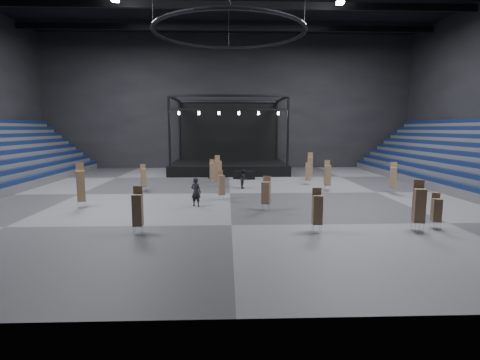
{
  "coord_description": "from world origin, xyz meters",
  "views": [
    {
      "loc": [
        -0.25,
        -31.02,
        5.39
      ],
      "look_at": [
        0.78,
        -2.0,
        1.4
      ],
      "focal_mm": 28.0,
      "sensor_mm": 36.0,
      "label": 1
    }
  ],
  "objects_px": {
    "flight_case_mid": "(240,175)",
    "chair_stack_8": "(436,210)",
    "flight_case_right": "(248,175)",
    "chair_stack_11": "(143,177)",
    "stage": "(229,160)",
    "chair_stack_4": "(310,166)",
    "chair_stack_5": "(393,177)",
    "chair_stack_10": "(327,175)",
    "chair_stack_1": "(317,209)",
    "chair_stack_9": "(212,170)",
    "flight_case_left": "(214,175)",
    "man_center": "(196,192)",
    "crew_member": "(244,179)",
    "chair_stack_3": "(419,205)",
    "chair_stack_13": "(138,209)",
    "chair_stack_0": "(266,192)",
    "chair_stack_7": "(81,185)",
    "chair_stack_2": "(308,173)",
    "chair_stack_12": "(221,185)",
    "chair_stack_6": "(218,171)"
  },
  "relations": [
    {
      "from": "flight_case_mid",
      "to": "chair_stack_8",
      "type": "distance_m",
      "value": 22.89
    },
    {
      "from": "flight_case_mid",
      "to": "flight_case_right",
      "type": "relative_size",
      "value": 0.94
    },
    {
      "from": "chair_stack_8",
      "to": "chair_stack_11",
      "type": "relative_size",
      "value": 0.83
    },
    {
      "from": "stage",
      "to": "chair_stack_4",
      "type": "height_order",
      "value": "stage"
    },
    {
      "from": "chair_stack_5",
      "to": "chair_stack_10",
      "type": "xyz_separation_m",
      "value": [
        -5.0,
        1.93,
        -0.01
      ]
    },
    {
      "from": "chair_stack_10",
      "to": "chair_stack_1",
      "type": "bearing_deg",
      "value": -107.61
    },
    {
      "from": "stage",
      "to": "chair_stack_9",
      "type": "relative_size",
      "value": 6.03
    },
    {
      "from": "chair_stack_9",
      "to": "chair_stack_5",
      "type": "bearing_deg",
      "value": -30.11
    },
    {
      "from": "flight_case_left",
      "to": "flight_case_right",
      "type": "bearing_deg",
      "value": -12.86
    },
    {
      "from": "chair_stack_10",
      "to": "man_center",
      "type": "relative_size",
      "value": 1.31
    },
    {
      "from": "stage",
      "to": "chair_stack_1",
      "type": "height_order",
      "value": "stage"
    },
    {
      "from": "crew_member",
      "to": "flight_case_right",
      "type": "bearing_deg",
      "value": -1.24
    },
    {
      "from": "flight_case_left",
      "to": "chair_stack_3",
      "type": "xyz_separation_m",
      "value": [
        11.52,
        -21.48,
        1.02
      ]
    },
    {
      "from": "chair_stack_11",
      "to": "chair_stack_13",
      "type": "distance_m",
      "value": 13.7
    },
    {
      "from": "chair_stack_0",
      "to": "chair_stack_8",
      "type": "relative_size",
      "value": 1.17
    },
    {
      "from": "chair_stack_8",
      "to": "chair_stack_0",
      "type": "bearing_deg",
      "value": 159.4
    },
    {
      "from": "chair_stack_7",
      "to": "chair_stack_9",
      "type": "xyz_separation_m",
      "value": [
        8.5,
        11.94,
        -0.34
      ]
    },
    {
      "from": "chair_stack_10",
      "to": "chair_stack_8",
      "type": "bearing_deg",
      "value": -79.23
    },
    {
      "from": "chair_stack_0",
      "to": "chair_stack_13",
      "type": "bearing_deg",
      "value": -124.25
    },
    {
      "from": "stage",
      "to": "man_center",
      "type": "xyz_separation_m",
      "value": [
        -2.41,
        -21.46,
        -0.44
      ]
    },
    {
      "from": "stage",
      "to": "chair_stack_2",
      "type": "relative_size",
      "value": 6.59
    },
    {
      "from": "chair_stack_0",
      "to": "flight_case_left",
      "type": "bearing_deg",
      "value": 122.92
    },
    {
      "from": "chair_stack_8",
      "to": "crew_member",
      "type": "height_order",
      "value": "chair_stack_8"
    },
    {
      "from": "chair_stack_3",
      "to": "chair_stack_1",
      "type": "bearing_deg",
      "value": -169.74
    },
    {
      "from": "chair_stack_11",
      "to": "crew_member",
      "type": "distance_m",
      "value": 8.88
    },
    {
      "from": "chair_stack_4",
      "to": "chair_stack_11",
      "type": "bearing_deg",
      "value": -143.98
    },
    {
      "from": "flight_case_right",
      "to": "chair_stack_8",
      "type": "relative_size",
      "value": 0.7
    },
    {
      "from": "flight_case_left",
      "to": "chair_stack_2",
      "type": "bearing_deg",
      "value": -26.47
    },
    {
      "from": "chair_stack_0",
      "to": "chair_stack_3",
      "type": "distance_m",
      "value": 9.26
    },
    {
      "from": "flight_case_right",
      "to": "chair_stack_12",
      "type": "height_order",
      "value": "chair_stack_12"
    },
    {
      "from": "stage",
      "to": "crew_member",
      "type": "xyz_separation_m",
      "value": [
        1.29,
        -13.58,
        -0.58
      ]
    },
    {
      "from": "chair_stack_9",
      "to": "chair_stack_12",
      "type": "relative_size",
      "value": 1.03
    },
    {
      "from": "stage",
      "to": "chair_stack_11",
      "type": "distance_m",
      "value": 16.58
    },
    {
      "from": "chair_stack_1",
      "to": "man_center",
      "type": "height_order",
      "value": "chair_stack_1"
    },
    {
      "from": "chair_stack_1",
      "to": "chair_stack_12",
      "type": "bearing_deg",
      "value": 120.97
    },
    {
      "from": "flight_case_mid",
      "to": "chair_stack_9",
      "type": "relative_size",
      "value": 0.55
    },
    {
      "from": "chair_stack_3",
      "to": "crew_member",
      "type": "xyz_separation_m",
      "value": [
        -8.61,
        14.65,
        -0.54
      ]
    },
    {
      "from": "chair_stack_0",
      "to": "chair_stack_2",
      "type": "bearing_deg",
      "value": 84.47
    },
    {
      "from": "flight_case_left",
      "to": "chair_stack_1",
      "type": "relative_size",
      "value": 0.51
    },
    {
      "from": "stage",
      "to": "chair_stack_13",
      "type": "bearing_deg",
      "value": -99.75
    },
    {
      "from": "chair_stack_7",
      "to": "chair_stack_8",
      "type": "relative_size",
      "value": 1.6
    },
    {
      "from": "chair_stack_5",
      "to": "chair_stack_13",
      "type": "distance_m",
      "value": 21.66
    },
    {
      "from": "chair_stack_10",
      "to": "man_center",
      "type": "xyz_separation_m",
      "value": [
        -11.01,
        -6.52,
        -0.35
      ]
    },
    {
      "from": "chair_stack_11",
      "to": "chair_stack_6",
      "type": "bearing_deg",
      "value": -0.35
    },
    {
      "from": "chair_stack_12",
      "to": "flight_case_left",
      "type": "bearing_deg",
      "value": 71.08
    },
    {
      "from": "chair_stack_13",
      "to": "flight_case_left",
      "type": "bearing_deg",
      "value": 80.9
    },
    {
      "from": "chair_stack_8",
      "to": "chair_stack_10",
      "type": "xyz_separation_m",
      "value": [
        -2.52,
        12.82,
        0.33
      ]
    },
    {
      "from": "chair_stack_4",
      "to": "chair_stack_10",
      "type": "distance_m",
      "value": 6.72
    },
    {
      "from": "chair_stack_6",
      "to": "flight_case_right",
      "type": "bearing_deg",
      "value": 32.94
    },
    {
      "from": "chair_stack_10",
      "to": "flight_case_right",
      "type": "bearing_deg",
      "value": 131.33
    }
  ]
}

